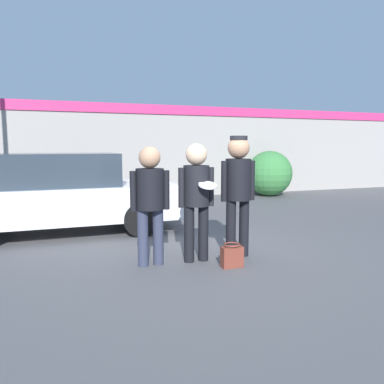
# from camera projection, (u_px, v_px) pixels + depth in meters

# --- Properties ---
(ground_plane) EXTENTS (56.00, 56.00, 0.00)m
(ground_plane) POSITION_uv_depth(u_px,v_px,m) (209.00, 253.00, 5.91)
(ground_plane) COLOR #4C4C4F
(storefront_building) EXTENTS (24.00, 0.22, 3.01)m
(storefront_building) POSITION_uv_depth(u_px,v_px,m) (130.00, 151.00, 11.96)
(storefront_building) COLOR gray
(storefront_building) RESTS_ON ground
(person_left) EXTENTS (0.56, 0.39, 1.67)m
(person_left) POSITION_uv_depth(u_px,v_px,m) (150.00, 195.00, 5.18)
(person_left) COLOR #2D3347
(person_left) RESTS_ON ground
(person_middle_with_frisbee) EXTENTS (0.54, 0.57, 1.71)m
(person_middle_with_frisbee) POSITION_uv_depth(u_px,v_px,m) (196.00, 191.00, 5.36)
(person_middle_with_frisbee) COLOR black
(person_middle_with_frisbee) RESTS_ON ground
(person_right) EXTENTS (0.55, 0.38, 1.82)m
(person_right) POSITION_uv_depth(u_px,v_px,m) (238.00, 183.00, 5.58)
(person_right) COLOR black
(person_right) RESTS_ON ground
(parked_car_near) EXTENTS (4.41, 1.85, 1.54)m
(parked_car_near) POSITION_uv_depth(u_px,v_px,m) (60.00, 194.00, 7.22)
(parked_car_near) COLOR silver
(parked_car_near) RESTS_ON ground
(shrub) EXTENTS (1.53, 1.53, 1.53)m
(shrub) POSITION_uv_depth(u_px,v_px,m) (269.00, 173.00, 12.69)
(shrub) COLOR #387A3D
(shrub) RESTS_ON ground
(handbag) EXTENTS (0.30, 0.23, 0.33)m
(handbag) POSITION_uv_depth(u_px,v_px,m) (232.00, 256.00, 5.18)
(handbag) COLOR brown
(handbag) RESTS_ON ground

